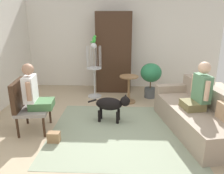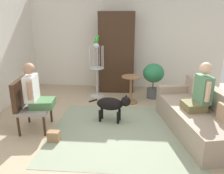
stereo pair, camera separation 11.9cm
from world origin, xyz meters
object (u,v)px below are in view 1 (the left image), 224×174
at_px(person_on_armchair, 34,91).
at_px(parrot, 94,39).
at_px(potted_plant, 151,75).
at_px(handbag, 54,137).
at_px(armchair, 26,102).
at_px(person_on_couch, 199,90).
at_px(dog, 112,104).
at_px(armoire_cabinet, 114,52).
at_px(round_end_table, 129,88).
at_px(bird_cage_stand, 94,72).
at_px(couch, 197,115).

distance_m(person_on_armchair, parrot, 2.18).
xyz_separation_m(parrot, potted_plant, (1.44, 0.02, -0.91)).
bearing_deg(handbag, person_on_armchair, 136.11).
bearing_deg(potted_plant, armchair, -142.67).
xyz_separation_m(person_on_couch, person_on_armchair, (-2.96, -0.10, -0.04)).
xyz_separation_m(person_on_armchair, parrot, (0.88, 1.85, 0.74)).
xyz_separation_m(armchair, potted_plant, (2.48, 1.89, 0.04)).
distance_m(armchair, potted_plant, 3.12).
relative_size(dog, parrot, 4.63).
bearing_deg(armchair, dog, 15.82).
relative_size(dog, potted_plant, 0.94).
bearing_deg(armoire_cabinet, potted_plant, -31.37).
xyz_separation_m(round_end_table, armoire_cabinet, (-0.41, 0.97, 0.71)).
bearing_deg(person_on_armchair, person_on_couch, 2.02).
relative_size(person_on_armchair, round_end_table, 1.23).
distance_m(dog, parrot, 1.89).
height_order(round_end_table, potted_plant, potted_plant).
relative_size(round_end_table, dog, 0.79).
relative_size(armchair, round_end_table, 1.44).
bearing_deg(round_end_table, dog, -108.90).
bearing_deg(parrot, bird_cage_stand, 180.00).
distance_m(couch, person_on_couch, 0.51).
relative_size(parrot, potted_plant, 0.20).
xyz_separation_m(bird_cage_stand, armoire_cabinet, (0.48, 0.62, 0.41)).
bearing_deg(armoire_cabinet, person_on_armchair, -118.49).
xyz_separation_m(person_on_armchair, dog, (1.38, 0.42, -0.39)).
bearing_deg(bird_cage_stand, armchair, -118.70).
height_order(parrot, armoire_cabinet, armoire_cabinet).
distance_m(person_on_couch, handbag, 2.67).
height_order(couch, person_on_couch, person_on_couch).
bearing_deg(armoire_cabinet, round_end_table, -67.29).
xyz_separation_m(person_on_armchair, armoire_cabinet, (1.34, 2.47, 0.32)).
bearing_deg(bird_cage_stand, couch, -39.19).
distance_m(dog, bird_cage_stand, 1.55).
distance_m(dog, handbag, 1.29).
bearing_deg(person_on_couch, armchair, -177.73).
distance_m(potted_plant, handbag, 3.01).
bearing_deg(couch, bird_cage_stand, 140.81).
relative_size(armchair, potted_plant, 1.06).
distance_m(dog, potted_plant, 1.75).
height_order(armchair, parrot, parrot).
height_order(armoire_cabinet, handbag, armoire_cabinet).
xyz_separation_m(armchair, parrot, (1.04, 1.87, 0.95)).
xyz_separation_m(person_on_couch, dog, (-1.58, 0.31, -0.43)).
xyz_separation_m(couch, handbag, (-2.54, -0.54, -0.21)).
bearing_deg(armchair, bird_cage_stand, 61.30).
relative_size(person_on_couch, armoire_cabinet, 0.39).
bearing_deg(armchair, person_on_couch, 2.27).
bearing_deg(armoire_cabinet, bird_cage_stand, -127.82).
bearing_deg(couch, armchair, -177.32).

